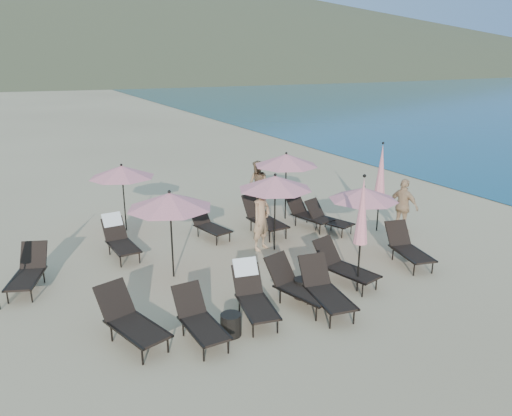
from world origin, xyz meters
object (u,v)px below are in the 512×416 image
lounger_5 (407,247)px  lounger_1 (199,319)px  lounger_12 (253,293)px  umbrella_open_0 (170,201)px  umbrella_open_4 (286,160)px  side_table_1 (303,288)px  umbrella_closed_1 (381,170)px  beachgoer_a (261,219)px  lounger_3 (325,289)px  umbrella_open_2 (364,194)px  umbrella_open_1 (275,183)px  lounger_9 (263,217)px  lounger_11 (307,213)px  lounger_6 (28,271)px  beachgoer_b (258,185)px  lounger_0 (130,319)px  side_table_0 (231,325)px  lounger_2 (297,285)px  lounger_4 (343,265)px  lounger_10 (327,218)px  lounger_8 (209,224)px  beachgoer_c (403,206)px  umbrella_open_3 (122,172)px  lounger_7 (119,238)px  umbrella_closed_0 (362,212)px

lounger_5 → lounger_1: bearing=-158.9°
lounger_12 → umbrella_open_0: bearing=119.0°
umbrella_open_4 → side_table_1: umbrella_open_4 is taller
lounger_12 → umbrella_closed_1: umbrella_closed_1 is taller
beachgoer_a → lounger_3: bearing=-121.7°
lounger_5 → umbrella_open_0: size_ratio=0.79×
lounger_1 → umbrella_open_2: size_ratio=0.80×
lounger_12 → umbrella_open_1: (2.21, 3.03, 1.47)m
lounger_3 → lounger_9: bearing=85.6°
umbrella_open_4 → lounger_12: bearing=-126.3°
lounger_3 → beachgoer_a: bearing=92.1°
lounger_11 → umbrella_open_0: size_ratio=0.80×
lounger_6 → umbrella_open_4: 8.38m
umbrella_open_0 → beachgoer_a: bearing=13.1°
beachgoer_b → umbrella_closed_1: bearing=26.0°
umbrella_closed_1 → lounger_6: bearing=176.6°
lounger_0 → side_table_0: size_ratio=4.15×
lounger_2 → lounger_0: bearing=162.1°
lounger_2 → beachgoer_b: (2.56, 6.86, 0.40)m
lounger_4 → lounger_10: lounger_4 is taller
lounger_11 → lounger_12: size_ratio=1.02×
lounger_2 → lounger_8: bearing=76.3°
lounger_11 → beachgoer_b: (-0.48, 2.55, 0.40)m
lounger_8 → beachgoer_a: size_ratio=0.90×
beachgoer_c → umbrella_open_2: bearing=96.3°
lounger_2 → lounger_4: size_ratio=1.01×
lounger_10 → umbrella_open_2: umbrella_open_2 is taller
lounger_1 → umbrella_open_3: size_ratio=0.75×
lounger_1 → lounger_4: lounger_4 is taller
lounger_10 → beachgoer_b: beachgoer_b is taller
lounger_0 → umbrella_open_3: size_ratio=0.87×
lounger_7 → side_table_1: bearing=-59.5°
beachgoer_c → umbrella_open_3: bearing=46.5°
beachgoer_a → lounger_7: bearing=133.9°
side_table_1 → beachgoer_a: 3.19m
umbrella_open_1 → umbrella_open_4: size_ratio=0.98×
lounger_5 → umbrella_open_3: bearing=147.7°
lounger_1 → lounger_3: size_ratio=0.89×
umbrella_open_3 → beachgoer_b: 4.93m
umbrella_closed_0 → umbrella_open_4: bearing=77.2°
umbrella_closed_0 → side_table_1: 2.19m
lounger_8 → umbrella_open_4: size_ratio=0.71×
lounger_7 → umbrella_open_3: umbrella_open_3 is taller
umbrella_open_0 → umbrella_open_1: 3.14m
lounger_8 → lounger_1: bearing=-127.1°
lounger_10 → umbrella_open_4: 2.35m
lounger_8 → umbrella_open_1: umbrella_open_1 is taller
lounger_7 → lounger_1: bearing=-89.8°
umbrella_closed_1 → lounger_9: bearing=155.0°
lounger_7 → lounger_11: (5.90, -0.33, -0.05)m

